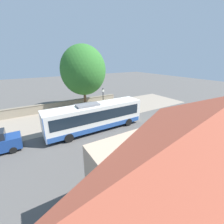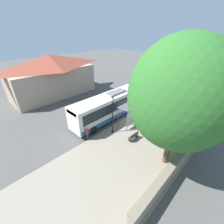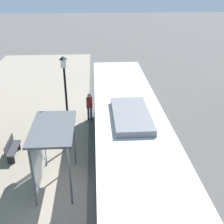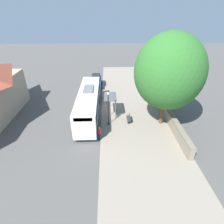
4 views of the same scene
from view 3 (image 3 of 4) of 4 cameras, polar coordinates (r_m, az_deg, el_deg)
name	(u,v)px [view 3 (image 3 of 4)]	position (r m, az deg, el deg)	size (l,w,h in m)	color
ground_plane	(87,198)	(11.31, -5.07, -17.02)	(120.00, 120.00, 0.00)	#514F4C
bus	(127,141)	(11.14, 3.10, -5.89)	(2.62, 12.06, 3.51)	silver
bus_shelter	(49,138)	(10.92, -12.59, -5.25)	(1.60, 2.77, 2.64)	#515459
pedestrian	(89,105)	(16.26, -4.61, 1.45)	(0.34, 0.22, 1.67)	#2D3347
bench	(12,148)	(13.96, -19.63, -6.92)	(0.40, 1.40, 0.88)	#333338
street_lamp_near	(66,97)	(12.95, -9.30, 3.02)	(0.28, 0.28, 4.61)	black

